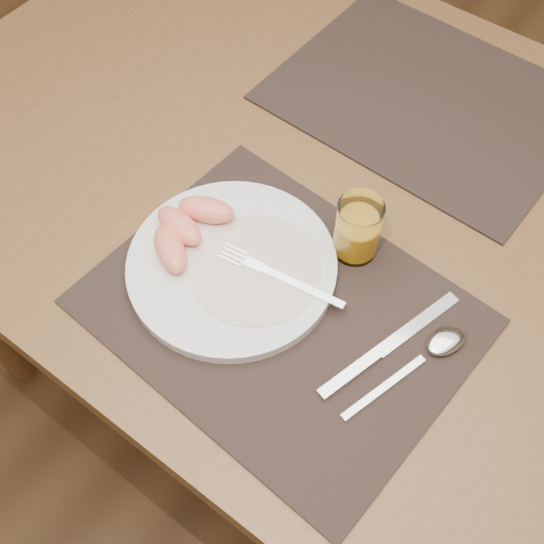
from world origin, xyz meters
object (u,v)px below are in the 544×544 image
(placemat_near, at_px, (280,311))
(plate, at_px, (232,266))
(fork, at_px, (270,272))
(knife, at_px, (379,353))
(table, at_px, (354,229))
(placemat_far, at_px, (427,99))
(spoon, at_px, (437,347))
(juice_glass, at_px, (357,231))

(placemat_near, relative_size, plate, 1.67)
(fork, relative_size, knife, 0.81)
(table, xyz_separation_m, placemat_far, (-0.02, 0.22, 0.09))
(table, height_order, plate, plate)
(spoon, xyz_separation_m, juice_glass, (-0.16, 0.06, 0.03))
(fork, distance_m, spoon, 0.22)
(placemat_far, relative_size, knife, 2.08)
(plate, distance_m, spoon, 0.27)
(fork, xyz_separation_m, knife, (0.17, -0.01, -0.02))
(placemat_near, xyz_separation_m, knife, (0.13, 0.02, 0.00))
(table, distance_m, plate, 0.24)
(placemat_far, height_order, knife, knife)
(placemat_near, height_order, knife, knife)
(knife, distance_m, spoon, 0.07)
(plate, bearing_deg, table, 73.44)
(juice_glass, bearing_deg, table, 118.30)
(plate, xyz_separation_m, spoon, (0.27, 0.06, -0.00))
(knife, bearing_deg, juice_glass, 134.01)
(placemat_far, xyz_separation_m, knife, (0.17, -0.42, 0.00))
(table, xyz_separation_m, juice_glass, (0.05, -0.09, 0.13))
(fork, distance_m, juice_glass, 0.12)
(table, bearing_deg, spoon, -36.01)
(table, xyz_separation_m, placemat_near, (0.02, -0.22, 0.09))
(juice_glass, bearing_deg, placemat_near, -99.42)
(table, relative_size, placemat_near, 3.11)
(placemat_near, bearing_deg, knife, 9.86)
(plate, bearing_deg, placemat_near, -7.69)
(placemat_far, relative_size, plate, 1.67)
(knife, bearing_deg, fork, 178.05)
(placemat_near, distance_m, juice_glass, 0.14)
(table, xyz_separation_m, knife, (0.15, -0.20, 0.09))
(table, distance_m, placemat_far, 0.24)
(knife, bearing_deg, plate, -177.11)
(placemat_far, bearing_deg, plate, -95.81)
(plate, height_order, spoon, plate)
(placemat_far, xyz_separation_m, fork, (0.01, -0.41, 0.02))
(placemat_far, height_order, plate, plate)
(fork, height_order, knife, fork)
(plate, height_order, juice_glass, juice_glass)
(table, height_order, fork, fork)
(fork, height_order, juice_glass, juice_glass)
(table, relative_size, plate, 5.19)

